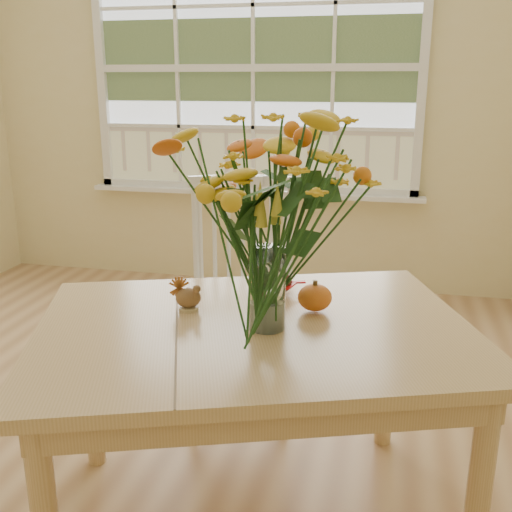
# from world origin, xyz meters

# --- Properties ---
(floor) EXTENTS (4.00, 4.50, 0.01)m
(floor) POSITION_xyz_m (0.00, 0.00, -0.01)
(floor) COLOR #AA7D52
(floor) RESTS_ON ground
(wall_back) EXTENTS (4.00, 0.02, 2.70)m
(wall_back) POSITION_xyz_m (0.00, 2.25, 1.35)
(wall_back) COLOR beige
(wall_back) RESTS_ON floor
(window) EXTENTS (2.42, 0.12, 1.74)m
(window) POSITION_xyz_m (0.00, 2.21, 1.53)
(window) COLOR silver
(window) RESTS_ON wall_back
(dining_table) EXTENTS (1.61, 1.37, 0.73)m
(dining_table) POSITION_xyz_m (0.58, -0.26, 0.64)
(dining_table) COLOR tan
(dining_table) RESTS_ON floor
(windsor_chair) EXTENTS (0.55, 0.53, 1.03)m
(windsor_chair) POSITION_xyz_m (0.34, 0.52, 0.58)
(windsor_chair) COLOR white
(windsor_chair) RESTS_ON floor
(flower_vase) EXTENTS (0.54, 0.54, 0.64)m
(flower_vase) POSITION_xyz_m (0.62, -0.28, 1.11)
(flower_vase) COLOR white
(flower_vase) RESTS_ON dining_table
(pumpkin) EXTENTS (0.11, 0.11, 0.09)m
(pumpkin) POSITION_xyz_m (0.75, -0.11, 0.77)
(pumpkin) COLOR #D35218
(pumpkin) RESTS_ON dining_table
(turkey_figurine) EXTENTS (0.10, 0.09, 0.11)m
(turkey_figurine) POSITION_xyz_m (0.34, -0.19, 0.77)
(turkey_figurine) COLOR #CCB78C
(turkey_figurine) RESTS_ON dining_table
(dark_gourd) EXTENTS (0.13, 0.12, 0.08)m
(dark_gourd) POSITION_xyz_m (0.61, 0.03, 0.77)
(dark_gourd) COLOR #38160F
(dark_gourd) RESTS_ON dining_table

